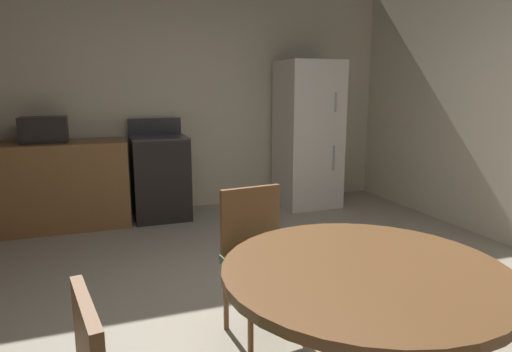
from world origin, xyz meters
The scene contains 8 objects.
ground_plane centered at (0.00, 0.00, 0.00)m, with size 14.00×14.00×0.00m, color #A89E89.
wall_back centered at (0.00, 3.16, 1.35)m, with size 5.48×0.12×2.70m, color beige.
kitchen_counter centered at (-1.56, 2.76, 0.45)m, with size 1.76×0.60×0.90m, color olive.
oven_range centered at (-0.33, 2.76, 0.47)m, with size 0.60×0.60×1.10m.
refrigerator centered at (1.47, 2.71, 0.88)m, with size 0.68×0.68×1.76m.
microwave centered at (-1.46, 2.76, 1.03)m, with size 0.44×0.32×0.26m, color black.
dining_table centered at (-0.01, -0.77, 0.60)m, with size 1.13×1.13×0.76m.
chair_north centered at (-0.11, 0.14, 0.50)m, with size 0.44×0.44×0.87m.
Camera 1 is at (-0.96, -2.16, 1.45)m, focal length 31.00 mm.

